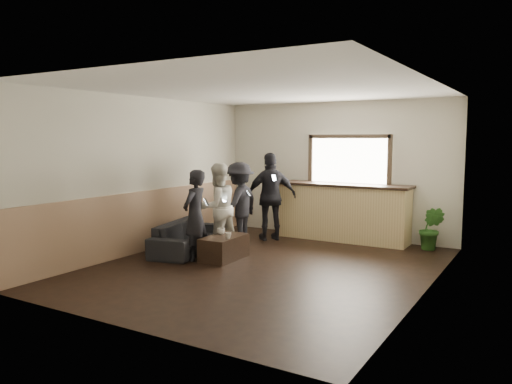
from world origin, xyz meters
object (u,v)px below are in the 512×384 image
Objects in this scene: person_d at (271,197)px; cup_b at (228,235)px; person_a at (195,215)px; person_b at (217,207)px; coffee_table at (224,248)px; cup_a at (221,231)px; person_c at (239,203)px; bar_counter at (344,209)px; potted_plant at (431,228)px; sofa at (188,237)px.

cup_b is at bearing 53.49° from person_d.
person_a is 0.73m from person_b.
person_a reaches higher than coffee_table.
person_b is (-0.62, 0.58, 0.36)m from cup_b.
cup_a is 0.39m from cup_b.
cup_b reaches higher than coffee_table.
coffee_table is 0.50× the size of person_d.
cup_b is at bearing 24.45° from person_c.
bar_counter is 2.88m from cup_b.
coffee_table is 3.84m from potted_plant.
person_c reaches higher than person_a.
coffee_table is 0.75m from person_a.
sofa is 1.16× the size of person_c.
bar_counter is at bearing 69.86° from cup_b.
person_c is (-0.45, 1.20, 0.60)m from coffee_table.
person_a is 1.47m from person_c.
person_b is at bearing 31.43° from person_d.
potted_plant reaches higher than sofa.
cup_b is 0.07× the size of person_a.
coffee_table is 0.58× the size of person_a.
person_d is at bearing -38.83° from sofa.
bar_counter is 3.03× the size of coffee_table.
person_c is (-1.61, -1.38, 0.16)m from bar_counter.
potted_plant is at bearing 38.54° from cup_a.
person_b is (-0.31, 0.34, 0.35)m from cup_a.
person_c is 0.90× the size of person_d.
coffee_table is at bearing 143.99° from cup_b.
cup_b is 0.06× the size of person_d.
person_c is at bearing -139.45° from bar_counter.
person_d is at bearing 93.26° from coffee_table.
person_b is (0.45, 0.29, 0.53)m from sofa.
cup_a is 0.58m from person_b.
sofa is at bearing -138.72° from person_a.
person_d is (0.04, 1.72, 0.43)m from cup_a.
potted_plant is at bearing 144.71° from person_b.
sofa is 1.24m from person_c.
bar_counter is 1.48m from person_d.
person_a is at bearing -146.09° from coffee_table.
sofa is 0.78m from cup_a.
cup_b is at bearing 69.87° from person_b.
cup_a is at bearing 44.22° from person_d.
bar_counter reaches higher than person_a.
person_a reaches higher than cup_b.
person_c is at bearing 105.91° from cup_a.
person_c is (-0.05, 1.47, 0.03)m from person_a.
coffee_table is at bearing -38.82° from cup_a.
sofa reaches higher than cup_a.
person_d reaches higher than coffee_table.
cup_a is at bearing 65.01° from person_b.
person_a reaches higher than cup_a.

